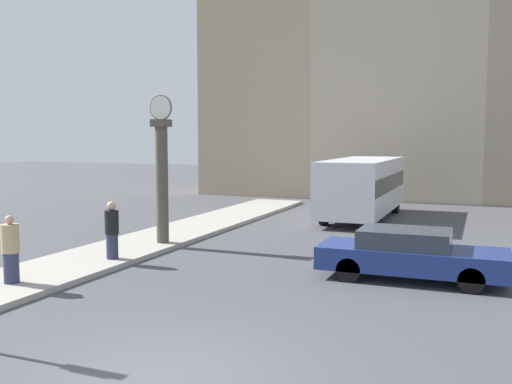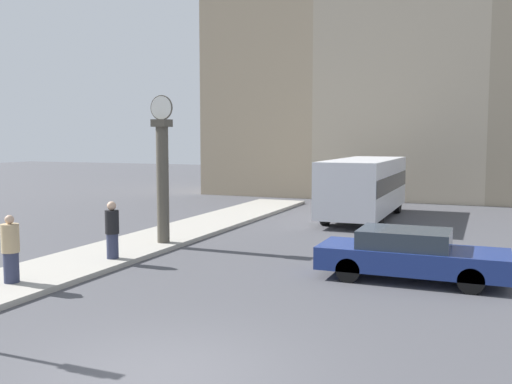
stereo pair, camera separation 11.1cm
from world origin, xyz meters
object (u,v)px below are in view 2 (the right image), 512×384
object	(u,v)px
street_clock	(163,174)
pedestrian_black_jacket	(112,230)
sedan_car	(410,254)
pedestrian_tan_coat	(11,250)
bus_distant	(364,185)

from	to	relation	value
street_clock	pedestrian_black_jacket	world-z (taller)	street_clock
street_clock	pedestrian_black_jacket	xyz separation A→B (m)	(-0.01, -2.69, -1.44)
sedan_car	pedestrian_tan_coat	world-z (taller)	pedestrian_tan_coat
street_clock	pedestrian_tan_coat	distance (m)	6.02
street_clock	bus_distant	bearing A→B (deg)	61.99
bus_distant	pedestrian_tan_coat	bearing A→B (deg)	-109.81
bus_distant	pedestrian_tan_coat	world-z (taller)	bus_distant
sedan_car	pedestrian_black_jacket	bearing A→B (deg)	-171.54
sedan_car	bus_distant	bearing A→B (deg)	107.36
bus_distant	sedan_car	bearing A→B (deg)	-72.64
sedan_car	bus_distant	size ratio (longest dim) A/B	0.58
sedan_car	pedestrian_tan_coat	bearing A→B (deg)	-153.20
bus_distant	pedestrian_black_jacket	bearing A→B (deg)	-112.27
pedestrian_tan_coat	pedestrian_black_jacket	bearing A→B (deg)	79.92
pedestrian_black_jacket	sedan_car	bearing A→B (deg)	8.46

